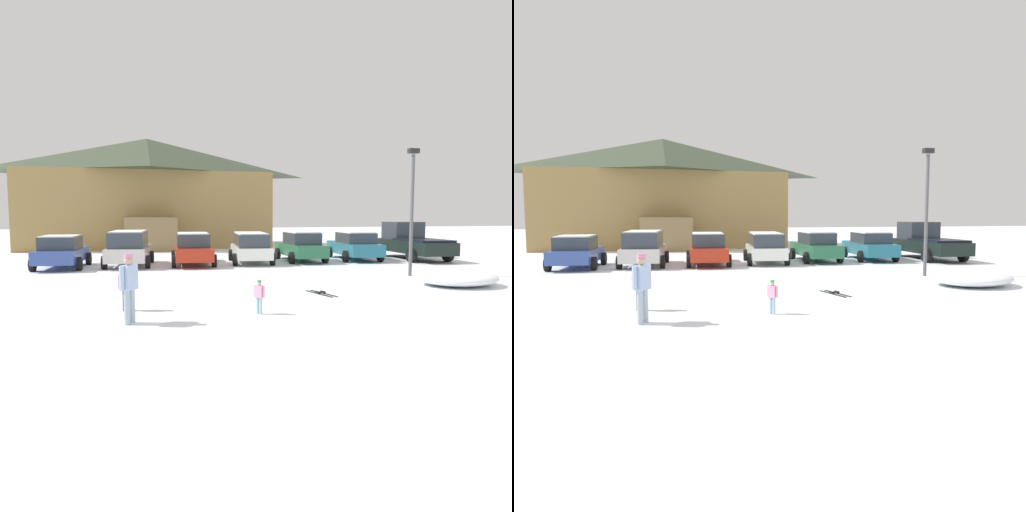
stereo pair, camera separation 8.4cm
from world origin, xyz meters
TOP-DOWN VIEW (x-y plane):
  - ground at (0.00, 0.00)m, footprint 160.00×160.00m
  - ski_lodge at (-3.22, 30.08)m, footprint 19.33×11.78m
  - parked_blue_hatchback at (-7.46, 14.98)m, footprint 2.40×4.16m
  - parked_silver_wagon at (-4.33, 15.22)m, footprint 2.51×4.48m
  - parked_red_sedan at (-1.14, 15.09)m, footprint 2.37×4.87m
  - parked_white_suv at (1.95, 15.15)m, footprint 2.48×4.56m
  - parked_green_coupe at (4.90, 15.47)m, footprint 2.16×4.59m
  - parked_teal_hatchback at (8.18, 15.52)m, footprint 2.57×4.95m
  - pickup_truck at (11.62, 15.24)m, footprint 2.63×6.00m
  - skier_child_in_purple_jacket at (-4.06, 4.03)m, footprint 0.42×0.23m
  - skier_child_in_pink_snowsuit at (-0.70, 2.75)m, footprint 0.24×0.26m
  - skier_adult_in_blue_parka at (-3.94, 2.45)m, footprint 0.43×0.53m
  - pair_of_skis at (2.01, 5.23)m, footprint 0.63×1.44m
  - lamp_post at (7.34, 8.49)m, footprint 0.44×0.24m
  - plowed_snow_pile at (7.51, 5.71)m, footprint 2.98×2.38m

SIDE VIEW (x-z plane):
  - ground at x=0.00m, z-range 0.00..0.00m
  - pair_of_skis at x=2.01m, z-range -0.02..0.06m
  - plowed_snow_pile at x=7.51m, z-range 0.00..0.56m
  - skier_child_in_pink_snowsuit at x=-0.70m, z-range 0.06..0.95m
  - skier_child_in_purple_jacket at x=-4.06m, z-range 0.08..1.24m
  - parked_blue_hatchback at x=-7.46m, z-range 0.01..1.60m
  - parked_teal_hatchback at x=8.18m, z-range 0.02..1.63m
  - parked_green_coupe at x=4.90m, z-range 0.01..1.66m
  - parked_red_sedan at x=-1.14m, z-range 0.01..1.67m
  - parked_white_suv at x=1.95m, z-range 0.07..1.70m
  - skier_adult_in_blue_parka at x=-3.94m, z-range 0.11..1.78m
  - parked_silver_wagon at x=-4.33m, z-range 0.06..1.84m
  - pickup_truck at x=11.62m, z-range -0.08..2.07m
  - lamp_post at x=7.34m, z-range 0.35..5.65m
  - ski_lodge at x=-3.22m, z-range 0.06..8.78m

